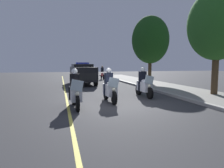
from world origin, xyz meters
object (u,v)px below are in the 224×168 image
(police_motorcycle_trailing, at_px, (144,85))
(tree_far_back, at_px, (150,40))
(police_suv, at_px, (83,73))
(police_motorcycle_lead_right, at_px, (110,88))
(cyclist_background, at_px, (102,73))
(tree_mid_block, at_px, (217,25))
(police_motorcycle_lead_left, at_px, (75,92))

(police_motorcycle_trailing, height_order, tree_far_back, tree_far_back)
(police_suv, bearing_deg, police_motorcycle_lead_right, 2.32)
(police_motorcycle_trailing, relative_size, tree_far_back, 0.34)
(police_motorcycle_trailing, distance_m, tree_far_back, 8.44)
(cyclist_background, bearing_deg, tree_mid_block, 14.95)
(police_suv, height_order, cyclist_background, police_suv)
(tree_mid_block, bearing_deg, police_motorcycle_lead_right, -86.52)
(police_motorcycle_lead_left, relative_size, tree_mid_block, 0.34)
(police_motorcycle_trailing, bearing_deg, tree_mid_block, 81.41)
(police_motorcycle_lead_left, xyz_separation_m, police_motorcycle_lead_right, (-0.91, 1.77, 0.00))
(police_motorcycle_trailing, bearing_deg, police_motorcycle_lead_right, -65.50)
(police_motorcycle_lead_left, relative_size, police_motorcycle_lead_right, 1.00)
(tree_far_back, bearing_deg, police_motorcycle_lead_right, -36.69)
(police_motorcycle_lead_left, xyz_separation_m, tree_mid_block, (-1.31, 8.39, 3.50))
(police_motorcycle_lead_right, relative_size, tree_far_back, 0.34)
(police_motorcycle_lead_right, distance_m, cyclist_background, 15.20)
(police_motorcycle_lead_left, distance_m, police_motorcycle_trailing, 4.53)
(police_suv, bearing_deg, tree_mid_block, 38.90)
(police_motorcycle_trailing, xyz_separation_m, police_suv, (-8.00, -2.68, 0.37))
(police_motorcycle_trailing, relative_size, tree_mid_block, 0.34)
(cyclist_background, bearing_deg, tree_far_back, 23.93)
(tree_mid_block, relative_size, tree_far_back, 0.99)
(police_motorcycle_lead_left, distance_m, tree_mid_block, 9.19)
(police_motorcycle_lead_left, height_order, police_suv, police_suv)
(police_motorcycle_lead_right, xyz_separation_m, police_suv, (-9.06, -0.37, 0.37))
(tree_mid_block, bearing_deg, police_suv, -141.10)
(cyclist_background, distance_m, tree_mid_block, 15.43)
(police_motorcycle_trailing, distance_m, tree_mid_block, 5.59)
(police_motorcycle_trailing, bearing_deg, cyclist_background, 178.26)
(police_motorcycle_lead_right, xyz_separation_m, tree_far_back, (-7.88, 5.87, 3.45))
(police_motorcycle_lead_right, bearing_deg, police_suv, -177.68)
(cyclist_background, relative_size, tree_far_back, 0.28)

